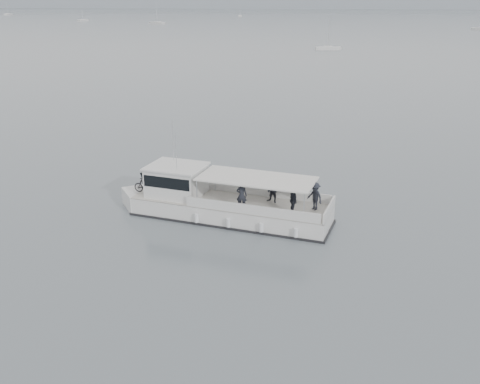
# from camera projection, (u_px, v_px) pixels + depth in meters

# --- Properties ---
(ground) EXTENTS (1400.00, 1400.00, 0.00)m
(ground) POSITION_uv_depth(u_px,v_px,m) (169.00, 193.00, 33.68)
(ground) COLOR slate
(ground) RESTS_ON ground
(tour_boat) EXTENTS (12.62, 5.00, 5.26)m
(tour_boat) POSITION_uv_depth(u_px,v_px,m) (213.00, 202.00, 29.84)
(tour_boat) COLOR silver
(tour_boat) RESTS_ON ground
(moored_fleet) EXTENTS (349.66, 340.13, 10.61)m
(moored_fleet) POSITION_uv_depth(u_px,v_px,m) (200.00, 24.00, 228.02)
(moored_fleet) COLOR silver
(moored_fleet) RESTS_ON ground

